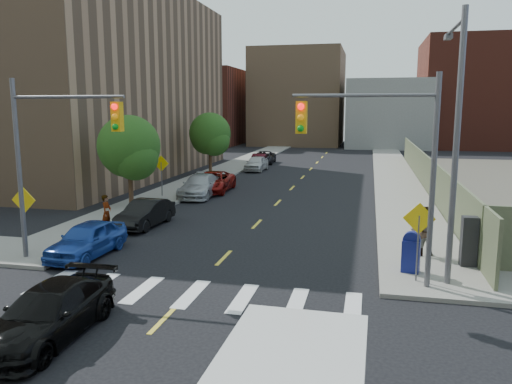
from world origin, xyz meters
The scene contains 29 objects.
ground centered at (0.00, 0.00, 0.00)m, with size 160.00×160.00×0.00m, color black.
sidewalk_nw centered at (-7.75, 41.50, 0.07)m, with size 3.50×73.00×0.15m, color gray.
sidewalk_ne centered at (7.75, 41.50, 0.07)m, with size 3.50×73.00×0.15m, color gray.
fence_north centered at (9.60, 28.00, 1.25)m, with size 0.12×44.00×2.50m, color #666B4A.
building_nw centered at (-22.00, 30.00, 8.00)m, with size 22.00×30.00×16.00m, color #8C6B4C.
bg_bldg_west centered at (-22.00, 70.00, 6.00)m, with size 14.00×18.00×12.00m, color #592319.
bg_bldg_midwest centered at (-6.00, 72.00, 7.50)m, with size 14.00×16.00×15.00m, color #8C6B4C.
bg_bldg_center centered at (8.00, 70.00, 5.00)m, with size 12.00×16.00×10.00m, color gray.
bg_bldg_east centered at (22.00, 72.00, 8.00)m, with size 18.00×18.00×16.00m, color #592319.
signal_nw centered at (-5.98, 6.00, 4.53)m, with size 4.59×0.30×7.00m.
signal_ne centered at (5.98, 6.00, 4.53)m, with size 4.59×0.30×7.00m.
streetlight_ne centered at (8.20, 6.90, 5.22)m, with size 0.25×3.70×9.00m.
warn_sign_nw centered at (-7.80, 6.50, 1.99)m, with size 1.06×0.06×2.83m.
warn_sign_ne centered at (7.20, 6.50, 1.99)m, with size 1.06×0.06×2.83m.
warn_sign_midwest centered at (-7.80, 20.00, 1.99)m, with size 1.06×0.06×2.83m.
tree_west_near centered at (-8.00, 16.05, 3.48)m, with size 3.66×3.64×5.52m.
tree_west_far centered at (-8.00, 31.05, 3.48)m, with size 3.66×3.64×5.52m.
parked_car_blue centered at (-5.40, 7.00, 0.70)m, with size 1.66×4.13×1.41m, color #1C409A.
parked_car_black centered at (-5.35, 12.24, 0.67)m, with size 1.42×4.08×1.35m, color black.
parked_car_red centered at (-5.25, 23.07, 0.72)m, with size 2.38×5.16×1.44m, color maroon.
parked_car_silver centered at (-5.50, 21.01, 0.74)m, with size 2.06×5.08×1.47m, color #A1A4A8.
parked_car_white centered at (-4.88, 35.47, 0.71)m, with size 1.68×4.17×1.42m, color silver.
parked_car_maroon centered at (-5.50, 39.28, 0.62)m, with size 1.32×3.79×1.25m, color #440D15.
parked_car_grey centered at (-5.50, 41.73, 0.66)m, with size 2.19×4.76×1.32m, color black.
black_sedan centered at (-2.43, 0.29, 0.67)m, with size 1.88×4.62×1.34m, color black.
mailbox centered at (7.08, 7.42, 0.86)m, with size 0.69×0.58×1.47m.
payphone centered at (9.20, 8.63, 1.07)m, with size 0.55×0.45×1.85m, color black.
pedestrian_west centered at (-6.58, 10.65, 1.00)m, with size 0.62×0.41×1.69m, color gray.
pedestrian_east centered at (7.66, 9.68, 1.13)m, with size 0.95×0.74×1.96m, color gray.
Camera 1 is at (5.50, -10.40, 5.91)m, focal length 35.00 mm.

